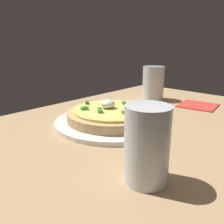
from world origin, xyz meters
TOP-DOWN VIEW (x-y plane):
  - dining_table at (0.00, 0.00)cm, footprint 90.52×65.04cm
  - plate at (7.52, -5.02)cm, footprint 29.33×29.33cm
  - pizza at (7.54, -5.05)cm, footprint 23.14×23.14cm
  - cup_near at (-22.24, -12.31)cm, footprint 7.68×7.68cm
  - cup_far at (23.40, 16.73)cm, footprint 6.81×6.81cm
  - napkin at (-24.47, 4.09)cm, footprint 12.76×12.76cm

SIDE VIEW (x-z plane):
  - dining_table at x=0.00cm, z-range 0.00..2.13cm
  - napkin at x=-24.47cm, z-range 2.13..2.53cm
  - plate at x=7.52cm, z-range 2.13..3.23cm
  - pizza at x=7.54cm, z-range 2.11..7.21cm
  - cup_near at x=-22.24cm, z-range 1.46..13.49cm
  - cup_far at x=23.40cm, z-range 1.51..13.44cm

